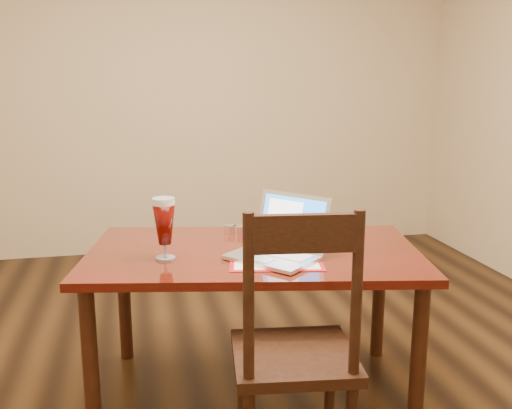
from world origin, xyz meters
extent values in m
plane|color=black|center=(0.00, 0.00, 0.00)|extent=(5.00, 5.00, 0.00)
cube|color=tan|center=(0.00, 2.50, 1.35)|extent=(4.50, 0.01, 2.70)
cube|color=#540F0B|center=(0.05, 0.09, 0.68)|extent=(1.62, 1.10, 0.04)
cylinder|color=#32170C|center=(-0.68, -0.12, 0.33)|extent=(0.07, 0.07, 0.66)
cylinder|color=#32170C|center=(0.64, -0.37, 0.33)|extent=(0.07, 0.07, 0.66)
cylinder|color=#32170C|center=(-0.55, 0.56, 0.33)|extent=(0.07, 0.07, 0.66)
cylinder|color=#32170C|center=(0.77, 0.31, 0.33)|extent=(0.07, 0.07, 0.66)
cube|color=#A30F17|center=(0.10, -0.09, 0.70)|extent=(0.44, 0.35, 0.00)
cube|color=silver|center=(0.10, -0.09, 0.70)|extent=(0.39, 0.30, 0.00)
cube|color=silver|center=(0.09, -0.07, 0.71)|extent=(0.43, 0.44, 0.02)
cube|color=silver|center=(0.13, -0.04, 0.72)|extent=(0.28, 0.30, 0.00)
cube|color=silver|center=(0.04, -0.12, 0.72)|extent=(0.11, 0.11, 0.00)
cube|color=silver|center=(0.21, 0.03, 0.84)|extent=(0.29, 0.32, 0.24)
cube|color=blue|center=(0.20, 0.03, 0.84)|extent=(0.25, 0.28, 0.20)
cube|color=white|center=(0.18, 0.06, 0.84)|extent=(0.15, 0.17, 0.17)
cylinder|color=silver|center=(-0.35, 0.04, 0.70)|extent=(0.08, 0.08, 0.01)
cylinder|color=silver|center=(-0.35, 0.04, 0.74)|extent=(0.01, 0.01, 0.06)
cylinder|color=beige|center=(-0.35, 0.04, 0.95)|extent=(0.10, 0.10, 0.02)
cylinder|color=silver|center=(-0.35, 0.04, 0.96)|extent=(0.10, 0.10, 0.01)
cylinder|color=white|center=(-0.01, 0.41, 0.72)|extent=(0.06, 0.06, 0.04)
cylinder|color=white|center=(0.03, 0.38, 0.72)|extent=(0.06, 0.06, 0.04)
cube|color=black|center=(0.08, -0.47, 0.46)|extent=(0.49, 0.47, 0.04)
cylinder|color=black|center=(-0.08, -0.28, 0.22)|extent=(0.04, 0.04, 0.43)
cylinder|color=black|center=(0.28, -0.33, 0.22)|extent=(0.04, 0.04, 0.43)
cylinder|color=black|center=(-0.12, -0.62, 0.76)|extent=(0.04, 0.04, 0.57)
cylinder|color=black|center=(0.24, -0.66, 0.76)|extent=(0.04, 0.04, 0.57)
cube|color=black|center=(0.06, -0.64, 0.97)|extent=(0.36, 0.07, 0.13)
camera|label=1|loc=(-0.46, -2.34, 1.46)|focal=40.00mm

